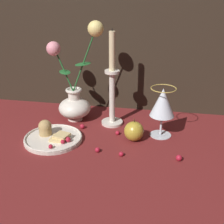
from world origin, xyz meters
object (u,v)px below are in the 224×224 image
object	(u,v)px
wine_glass	(163,104)
candlestick	(113,90)
apple_beside_vase	(134,131)
vase	(75,94)
plate_with_pastries	(52,136)

from	to	relation	value
wine_glass	candlestick	size ratio (longest dim) A/B	0.49
wine_glass	candlestick	world-z (taller)	candlestick
candlestick	apple_beside_vase	xyz separation A→B (m)	(0.09, -0.12, -0.10)
vase	candlestick	size ratio (longest dim) A/B	1.06
plate_with_pastries	candlestick	size ratio (longest dim) A/B	0.56
vase	wine_glass	size ratio (longest dim) A/B	2.15
plate_with_pastries	candlestick	bearing A→B (deg)	42.41
wine_glass	apple_beside_vase	size ratio (longest dim) A/B	2.22
plate_with_pastries	candlestick	distance (m)	0.28
apple_beside_vase	candlestick	bearing A→B (deg)	129.42
vase	apple_beside_vase	xyz separation A→B (m)	(0.25, -0.13, -0.07)
candlestick	vase	bearing A→B (deg)	176.07
candlestick	apple_beside_vase	world-z (taller)	candlestick
plate_with_pastries	wine_glass	distance (m)	0.40
vase	apple_beside_vase	world-z (taller)	vase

